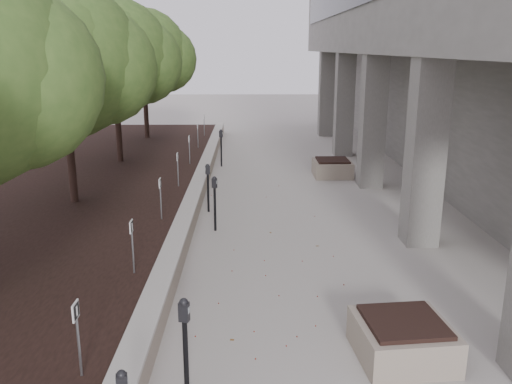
{
  "coord_description": "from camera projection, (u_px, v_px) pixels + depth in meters",
  "views": [
    {
      "loc": [
        -0.34,
        -5.08,
        4.18
      ],
      "look_at": [
        -0.2,
        5.78,
        1.23
      ],
      "focal_mm": 37.33,
      "sensor_mm": 36.0,
      "label": 1
    }
  ],
  "objects": [
    {
      "name": "retaining_wall",
      "position": [
        196.0,
        196.0,
        14.59
      ],
      "size": [
        0.39,
        26.0,
        0.5
      ],
      "primitive_type": null,
      "color": "#A39381",
      "rests_on": "ground"
    },
    {
      "name": "planting_bed",
      "position": [
        61.0,
        198.0,
        14.56
      ],
      "size": [
        7.0,
        26.0,
        0.4
      ],
      "primitive_type": "cube",
      "color": "black",
      "rests_on": "ground"
    },
    {
      "name": "crabapple_tree_3",
      "position": [
        65.0,
        93.0,
        12.84
      ],
      "size": [
        4.6,
        4.0,
        5.44
      ],
      "primitive_type": null,
      "color": "#395B22",
      "rests_on": "planting_bed"
    },
    {
      "name": "crabapple_tree_4",
      "position": [
        115.0,
        81.0,
        17.67
      ],
      "size": [
        4.6,
        4.0,
        5.44
      ],
      "primitive_type": null,
      "color": "#395B22",
      "rests_on": "planting_bed"
    },
    {
      "name": "crabapple_tree_5",
      "position": [
        144.0,
        74.0,
        22.49
      ],
      "size": [
        4.6,
        4.0,
        5.44
      ],
      "primitive_type": null,
      "color": "#395B22",
      "rests_on": "planting_bed"
    },
    {
      "name": "parking_sign_2",
      "position": [
        78.0,
        340.0,
        6.22
      ],
      "size": [
        0.04,
        0.22,
        0.96
      ],
      "primitive_type": null,
      "color": "black",
      "rests_on": "planting_bed"
    },
    {
      "name": "parking_sign_3",
      "position": [
        133.0,
        247.0,
        9.12
      ],
      "size": [
        0.04,
        0.22,
        0.96
      ],
      "primitive_type": null,
      "color": "black",
      "rests_on": "planting_bed"
    },
    {
      "name": "parking_sign_4",
      "position": [
        161.0,
        199.0,
        12.01
      ],
      "size": [
        0.04,
        0.22,
        0.96
      ],
      "primitive_type": null,
      "color": "black",
      "rests_on": "planting_bed"
    },
    {
      "name": "parking_sign_5",
      "position": [
        178.0,
        170.0,
        14.91
      ],
      "size": [
        0.04,
        0.22,
        0.96
      ],
      "primitive_type": null,
      "color": "black",
      "rests_on": "planting_bed"
    },
    {
      "name": "parking_sign_6",
      "position": [
        189.0,
        150.0,
        17.8
      ],
      "size": [
        0.04,
        0.22,
        0.96
      ],
      "primitive_type": null,
      "color": "black",
      "rests_on": "planting_bed"
    },
    {
      "name": "parking_sign_7",
      "position": [
        198.0,
        136.0,
        20.7
      ],
      "size": [
        0.04,
        0.22,
        0.96
      ],
      "primitive_type": null,
      "color": "black",
      "rests_on": "planting_bed"
    },
    {
      "name": "parking_sign_8",
      "position": [
        204.0,
        125.0,
        23.59
      ],
      "size": [
        0.04,
        0.22,
        0.96
      ],
      "primitive_type": null,
      "color": "black",
      "rests_on": "planting_bed"
    },
    {
      "name": "parking_meter_2",
      "position": [
        186.0,
        352.0,
        6.3
      ],
      "size": [
        0.16,
        0.13,
        1.39
      ],
      "primitive_type": null,
      "rotation": [
        0.0,
        0.0,
        -0.24
      ],
      "color": "black",
      "rests_on": "ground"
    },
    {
      "name": "parking_meter_3",
      "position": [
        215.0,
        204.0,
        12.41
      ],
      "size": [
        0.16,
        0.13,
        1.32
      ],
      "primitive_type": null,
      "rotation": [
        0.0,
        0.0,
        -0.37
      ],
      "color": "black",
      "rests_on": "ground"
    },
    {
      "name": "parking_meter_4",
      "position": [
        208.0,
        188.0,
        13.86
      ],
      "size": [
        0.15,
        0.13,
        1.29
      ],
      "primitive_type": null,
      "rotation": [
        0.0,
        0.0,
        0.34
      ],
      "color": "black",
      "rests_on": "ground"
    },
    {
      "name": "parking_meter_5",
      "position": [
        221.0,
        148.0,
        19.21
      ],
      "size": [
        0.16,
        0.14,
        1.36
      ],
      "primitive_type": null,
      "rotation": [
        0.0,
        0.0,
        -0.38
      ],
      "color": "black",
      "rests_on": "ground"
    },
    {
      "name": "planter_front",
      "position": [
        403.0,
        338.0,
        7.36
      ],
      "size": [
        1.36,
        1.36,
        0.58
      ],
      "primitive_type": null,
      "rotation": [
        0.0,
        0.0,
        0.1
      ],
      "color": "#A39381",
      "rests_on": "ground"
    },
    {
      "name": "planter_back",
      "position": [
        332.0,
        168.0,
        17.85
      ],
      "size": [
        1.26,
        1.26,
        0.58
      ],
      "primitive_type": null,
      "rotation": [
        0.0,
        0.0,
        0.01
      ],
      "color": "#A39381",
      "rests_on": "ground"
    },
    {
      "name": "berry_scatter",
      "position": [
        262.0,
        260.0,
        10.82
      ],
      "size": [
        3.3,
        14.1,
        0.02
      ],
      "primitive_type": null,
      "color": "maroon",
      "rests_on": "ground"
    }
  ]
}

